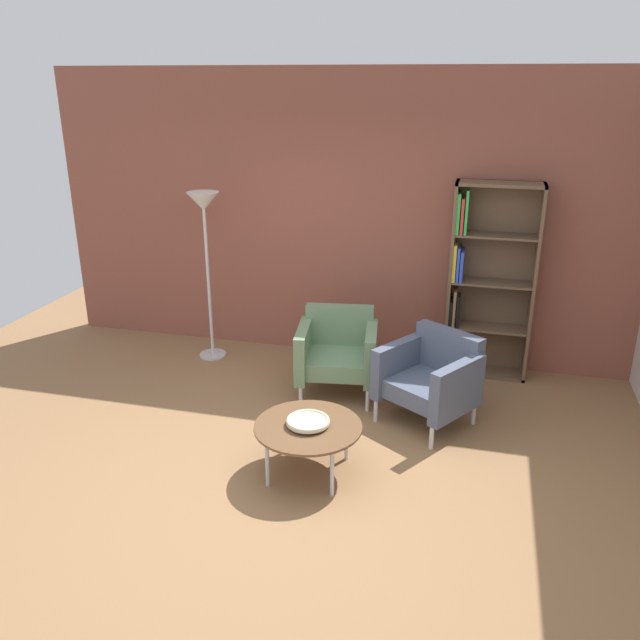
{
  "coord_description": "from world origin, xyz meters",
  "views": [
    {
      "loc": [
        1.28,
        -3.9,
        2.8
      ],
      "look_at": [
        0.06,
        0.84,
        0.95
      ],
      "focal_mm": 36.34,
      "sensor_mm": 36.0,
      "label": 1
    }
  ],
  "objects_px": {
    "bookshelf_tall": "(484,281)",
    "floor_lamp_torchiere": "(205,222)",
    "decorative_bowl": "(308,421)",
    "armchair_near_window": "(431,377)",
    "armchair_spare_guest": "(338,351)",
    "coffee_table_low": "(308,429)"
  },
  "relations": [
    {
      "from": "decorative_bowl",
      "to": "floor_lamp_torchiere",
      "type": "xyz_separation_m",
      "value": [
        -1.56,
        1.84,
        1.01
      ]
    },
    {
      "from": "armchair_near_window",
      "to": "floor_lamp_torchiere",
      "type": "height_order",
      "value": "floor_lamp_torchiere"
    },
    {
      "from": "coffee_table_low",
      "to": "armchair_near_window",
      "type": "relative_size",
      "value": 0.85
    },
    {
      "from": "coffee_table_low",
      "to": "floor_lamp_torchiere",
      "type": "relative_size",
      "value": 0.46
    },
    {
      "from": "decorative_bowl",
      "to": "armchair_near_window",
      "type": "bearing_deg",
      "value": 51.72
    },
    {
      "from": "coffee_table_low",
      "to": "bookshelf_tall",
      "type": "bearing_deg",
      "value": 61.37
    },
    {
      "from": "bookshelf_tall",
      "to": "decorative_bowl",
      "type": "xyz_separation_m",
      "value": [
        -1.17,
        -2.15,
        -0.51
      ]
    },
    {
      "from": "bookshelf_tall",
      "to": "decorative_bowl",
      "type": "bearing_deg",
      "value": -118.63
    },
    {
      "from": "bookshelf_tall",
      "to": "decorative_bowl",
      "type": "height_order",
      "value": "bookshelf_tall"
    },
    {
      "from": "decorative_bowl",
      "to": "armchair_near_window",
      "type": "distance_m",
      "value": 1.3
    },
    {
      "from": "coffee_table_low",
      "to": "armchair_near_window",
      "type": "xyz_separation_m",
      "value": [
        0.8,
        1.02,
        0.04
      ]
    },
    {
      "from": "bookshelf_tall",
      "to": "floor_lamp_torchiere",
      "type": "height_order",
      "value": "bookshelf_tall"
    },
    {
      "from": "armchair_spare_guest",
      "to": "coffee_table_low",
      "type": "bearing_deg",
      "value": -94.4
    },
    {
      "from": "coffee_table_low",
      "to": "armchair_spare_guest",
      "type": "bearing_deg",
      "value": 93.81
    },
    {
      "from": "bookshelf_tall",
      "to": "floor_lamp_torchiere",
      "type": "relative_size",
      "value": 1.09
    },
    {
      "from": "floor_lamp_torchiere",
      "to": "armchair_near_window",
      "type": "bearing_deg",
      "value": -19.12
    },
    {
      "from": "decorative_bowl",
      "to": "bookshelf_tall",
      "type": "bearing_deg",
      "value": 61.37
    },
    {
      "from": "bookshelf_tall",
      "to": "decorative_bowl",
      "type": "distance_m",
      "value": 2.5
    },
    {
      "from": "armchair_near_window",
      "to": "floor_lamp_torchiere",
      "type": "bearing_deg",
      "value": -166.49
    },
    {
      "from": "decorative_bowl",
      "to": "armchair_spare_guest",
      "type": "distance_m",
      "value": 1.37
    },
    {
      "from": "coffee_table_low",
      "to": "armchair_spare_guest",
      "type": "distance_m",
      "value": 1.37
    },
    {
      "from": "coffee_table_low",
      "to": "armchair_near_window",
      "type": "height_order",
      "value": "armchair_near_window"
    }
  ]
}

